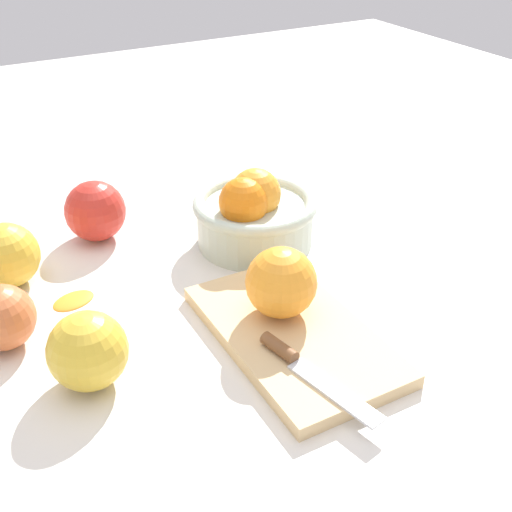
% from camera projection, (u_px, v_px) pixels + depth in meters
% --- Properties ---
extents(ground_plane, '(2.40, 2.40, 0.00)m').
position_uv_depth(ground_plane, '(187.00, 314.00, 0.75)').
color(ground_plane, silver).
extents(bowl, '(0.17, 0.17, 0.11)m').
position_uv_depth(bowl, '(254.00, 214.00, 0.87)').
color(bowl, beige).
rests_on(bowl, ground_plane).
extents(cutting_board, '(0.26, 0.15, 0.02)m').
position_uv_depth(cutting_board, '(293.00, 334.00, 0.71)').
color(cutting_board, '#DBB77F').
rests_on(cutting_board, ground_plane).
extents(orange_on_board, '(0.08, 0.08, 0.08)m').
position_uv_depth(orange_on_board, '(281.00, 283.00, 0.71)').
color(orange_on_board, orange).
rests_on(orange_on_board, cutting_board).
extents(knife, '(0.16, 0.05, 0.01)m').
position_uv_depth(knife, '(302.00, 366.00, 0.64)').
color(knife, silver).
rests_on(knife, cutting_board).
extents(apple_front_left, '(0.08, 0.08, 0.08)m').
position_uv_depth(apple_front_left, '(6.00, 255.00, 0.78)').
color(apple_front_left, gold).
rests_on(apple_front_left, ground_plane).
extents(apple_front_left_2, '(0.08, 0.08, 0.08)m').
position_uv_depth(apple_front_left_2, '(95.00, 211.00, 0.88)').
color(apple_front_left_2, red).
rests_on(apple_front_left_2, ground_plane).
extents(apple_front_right, '(0.08, 0.08, 0.08)m').
position_uv_depth(apple_front_right, '(88.00, 351.00, 0.63)').
color(apple_front_right, gold).
rests_on(apple_front_right, ground_plane).
extents(apple_front_left_3, '(0.07, 0.07, 0.07)m').
position_uv_depth(apple_front_left_3, '(2.00, 317.00, 0.69)').
color(apple_front_left_3, '#CC6638').
rests_on(apple_front_left_3, ground_plane).
extents(citrus_peel, '(0.05, 0.06, 0.01)m').
position_uv_depth(citrus_peel, '(73.00, 298.00, 0.77)').
color(citrus_peel, orange).
rests_on(citrus_peel, ground_plane).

